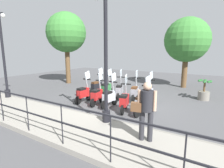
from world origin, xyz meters
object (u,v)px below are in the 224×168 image
object	(u,v)px
scooter_near_0	(143,103)
scooter_near_4	(83,93)
scooter_near_2	(109,97)
scooter_far_1	(135,91)
tree_large	(66,33)
potted_palm	(204,92)
scooter_near_3	(97,95)
scooter_far_2	(120,90)
scooter_far_3	(106,88)
tree_distant	(187,40)
scooter_far_4	(97,86)
scooter_near_1	(124,100)
lamp_post_far	(4,58)
lamp_post_near	(106,62)
scooter_far_0	(148,94)
pedestrian_with_bag	(146,107)

from	to	relation	value
scooter_near_0	scooter_near_4	bearing A→B (deg)	97.69
scooter_near_2	scooter_far_1	bearing A→B (deg)	-15.47
tree_large	scooter_far_1	xyz separation A→B (m)	(-1.88, -6.63, -3.41)
potted_palm	scooter_near_3	world-z (taller)	scooter_near_3
scooter_far_2	scooter_far_3	xyz separation A→B (m)	(0.01, 0.86, 0.00)
tree_distant	scooter_near_4	bearing A→B (deg)	151.60
scooter_near_0	scooter_far_4	distance (m)	4.05
scooter_far_4	tree_large	bearing A→B (deg)	75.17
scooter_near_1	scooter_far_4	xyz separation A→B (m)	(1.89, 2.82, 0.00)
lamp_post_far	scooter_far_4	bearing A→B (deg)	-42.73
lamp_post_near	scooter_far_1	distance (m)	3.77
lamp_post_near	scooter_far_4	xyz separation A→B (m)	(3.47, 2.95, -1.67)
scooter_near_3	scooter_far_1	distance (m)	2.00
scooter_near_0	scooter_far_3	distance (m)	3.27
scooter_near_0	scooter_near_1	xyz separation A→B (m)	(-0.05, 0.79, 0.00)
scooter_near_0	scooter_far_1	world-z (taller)	same
lamp_post_far	scooter_far_4	xyz separation A→B (m)	(3.47, -3.21, -1.68)
scooter_near_3	tree_large	bearing A→B (deg)	50.86
scooter_near_1	scooter_far_2	world-z (taller)	same
tree_large	scooter_far_0	world-z (taller)	tree_large
scooter_far_4	scooter_near_0	bearing A→B (deg)	-108.87
lamp_post_far	pedestrian_with_bag	world-z (taller)	lamp_post_far
potted_palm	scooter_near_0	distance (m)	4.19
lamp_post_near	potted_palm	distance (m)	6.19
scooter_near_2	scooter_far_1	xyz separation A→B (m)	(1.59, -0.53, 0.00)
potted_palm	scooter_near_1	world-z (taller)	scooter_near_1
lamp_post_near	potted_palm	world-z (taller)	lamp_post_near
potted_palm	scooter_far_4	xyz separation A→B (m)	(-1.90, 5.49, 0.04)
potted_palm	scooter_near_2	size ratio (longest dim) A/B	0.69
pedestrian_with_bag	tree_distant	xyz separation A→B (m)	(8.78, 0.52, 2.16)
lamp_post_far	tree_large	size ratio (longest dim) A/B	0.83
scooter_far_0	scooter_far_3	bearing A→B (deg)	90.52
pedestrian_with_bag	scooter_near_2	xyz separation A→B (m)	(2.28, 2.57, -0.60)
lamp_post_far	scooter_far_1	world-z (taller)	lamp_post_far
scooter_far_4	lamp_post_near	bearing A→B (deg)	-131.45
potted_palm	scooter_near_3	xyz separation A→B (m)	(-3.62, 4.21, 0.04)
scooter_near_4	scooter_far_4	xyz separation A→B (m)	(1.75, 0.47, 0.00)
scooter_far_1	pedestrian_with_bag	bearing A→B (deg)	-164.23
tree_large	scooter_near_2	distance (m)	7.80
tree_distant	scooter_far_0	world-z (taller)	tree_distant
lamp_post_near	scooter_near_0	world-z (taller)	lamp_post_near
lamp_post_far	tree_large	bearing A→B (deg)	10.08
pedestrian_with_bag	tree_large	xyz separation A→B (m)	(5.74, 8.67, 2.81)
scooter_near_3	pedestrian_with_bag	bearing A→B (deg)	-131.45
scooter_near_0	lamp_post_far	bearing A→B (deg)	112.76
scooter_far_2	scooter_far_4	size ratio (longest dim) A/B	1.00
potted_palm	pedestrian_with_bag	bearing A→B (deg)	170.77
scooter_far_4	scooter_near_3	bearing A→B (deg)	-135.01
scooter_near_0	scooter_far_4	size ratio (longest dim) A/B	1.00
potted_palm	scooter_far_2	xyz separation A→B (m)	(-2.11, 3.84, 0.04)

